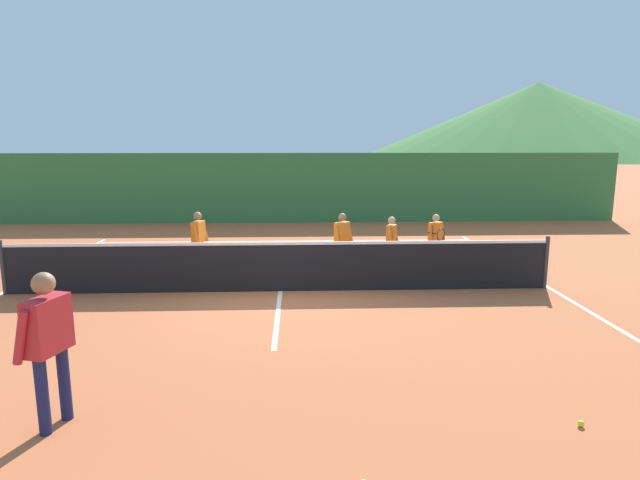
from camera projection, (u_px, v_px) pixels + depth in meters
ground_plane at (280, 291)px, 10.49m from camera, size 120.00×120.00×0.00m
line_baseline_far at (286, 241)px, 15.61m from camera, size 10.66×0.08×0.01m
line_sideline_west at (0, 294)px, 10.27m from camera, size 0.08×11.38×0.01m
line_sideline_east at (549, 288)px, 10.71m from camera, size 0.08×11.38×0.01m
line_service_center at (280, 291)px, 10.49m from camera, size 0.08×6.03×0.01m
tennis_net at (280, 266)px, 10.40m from camera, size 10.53×0.08×1.05m
instructor at (48, 335)px, 5.40m from camera, size 0.44×0.81×1.63m
student_0 at (199, 236)px, 11.90m from camera, size 0.33×0.54×1.34m
student_1 at (342, 236)px, 12.12m from camera, size 0.46×0.46×1.28m
student_2 at (391, 238)px, 12.10m from camera, size 0.35×0.48×1.21m
student_3 at (436, 235)px, 12.52m from camera, size 0.47×0.64×1.20m
tennis_ball_0 at (44, 353)px, 7.37m from camera, size 0.07×0.07×0.07m
tennis_ball_4 at (581, 424)px, 5.55m from camera, size 0.07×0.07×0.07m
windscreen_fence at (287, 188)px, 18.88m from camera, size 23.45×0.08×2.43m
hill_0 at (537, 120)px, 88.11m from camera, size 56.07×56.07×11.88m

